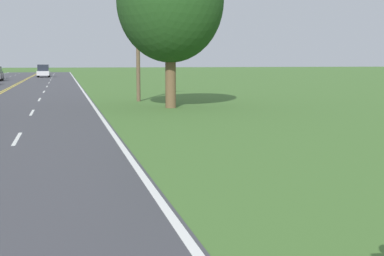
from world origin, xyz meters
TOP-DOWN VIEW (x-y plane):
  - utility_pole_midground at (9.34, 31.67)m, footprint 1.80×0.24m
  - tree_left_verge at (10.37, 26.64)m, footprint 5.63×5.63m
  - car_silver_van_distant at (1.98, 83.81)m, footprint 1.88×4.57m

SIDE VIEW (x-z plane):
  - car_silver_van_distant at x=1.98m, z-range 0.03..1.95m
  - utility_pole_midground at x=9.34m, z-range 0.15..8.53m
  - tree_left_verge at x=10.37m, z-range 1.18..10.06m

